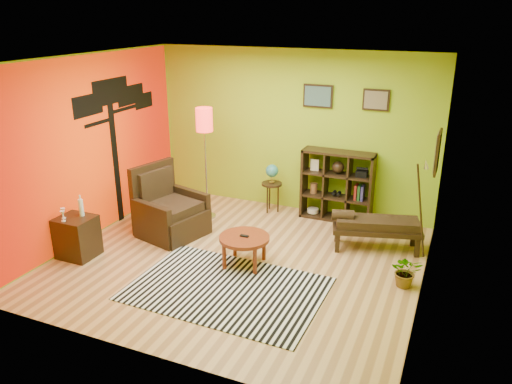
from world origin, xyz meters
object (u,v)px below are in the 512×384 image
at_px(side_cabinet, 77,237).
at_px(bench, 374,225).
at_px(coffee_table, 244,240).
at_px(globe_table, 272,176).
at_px(armchair, 169,214).
at_px(cube_shelf, 338,186).
at_px(floor_lamp, 205,130).
at_px(potted_plant, 406,274).

distance_m(side_cabinet, bench, 4.36).
bearing_deg(bench, coffee_table, -142.50).
bearing_deg(coffee_table, globe_table, 100.47).
relative_size(coffee_table, armchair, 0.63).
distance_m(side_cabinet, cube_shelf, 4.20).
distance_m(coffee_table, floor_lamp, 2.18).
bearing_deg(globe_table, potted_plant, -33.96).
distance_m(coffee_table, cube_shelf, 2.25).
distance_m(globe_table, bench, 2.11).
relative_size(side_cabinet, globe_table, 1.06).
bearing_deg(cube_shelf, globe_table, -174.46).
distance_m(globe_table, potted_plant, 3.09).
height_order(side_cabinet, cube_shelf, cube_shelf).
xyz_separation_m(floor_lamp, bench, (2.87, -0.10, -1.16)).
bearing_deg(armchair, cube_shelf, 34.82).
bearing_deg(cube_shelf, side_cabinet, -137.96).
distance_m(floor_lamp, potted_plant, 3.86).
bearing_deg(side_cabinet, coffee_table, 16.87).
bearing_deg(side_cabinet, potted_plant, 12.41).
height_order(coffee_table, bench, bench).
bearing_deg(potted_plant, side_cabinet, -167.59).
distance_m(floor_lamp, cube_shelf, 2.41).
relative_size(armchair, side_cabinet, 1.21).
xyz_separation_m(floor_lamp, globe_table, (0.93, 0.68, -0.89)).
relative_size(coffee_table, cube_shelf, 0.59).
xyz_separation_m(coffee_table, cube_shelf, (0.78, 2.10, 0.23)).
relative_size(side_cabinet, potted_plant, 2.12).
xyz_separation_m(coffee_table, bench, (1.58, 1.21, 0.01)).
bearing_deg(side_cabinet, armchair, 56.38).
xyz_separation_m(coffee_table, potted_plant, (2.17, 0.28, -0.20)).
relative_size(armchair, bench, 0.81).
xyz_separation_m(coffee_table, globe_table, (-0.37, 1.99, 0.29)).
distance_m(coffee_table, potted_plant, 2.19).
bearing_deg(cube_shelf, floor_lamp, -159.21).
bearing_deg(side_cabinet, cube_shelf, 42.04).
height_order(floor_lamp, potted_plant, floor_lamp).
height_order(coffee_table, globe_table, globe_table).
bearing_deg(coffee_table, side_cabinet, -163.13).
bearing_deg(armchair, bench, 13.05).
bearing_deg(bench, potted_plant, -57.51).
relative_size(globe_table, potted_plant, 2.00).
relative_size(coffee_table, globe_table, 0.81).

